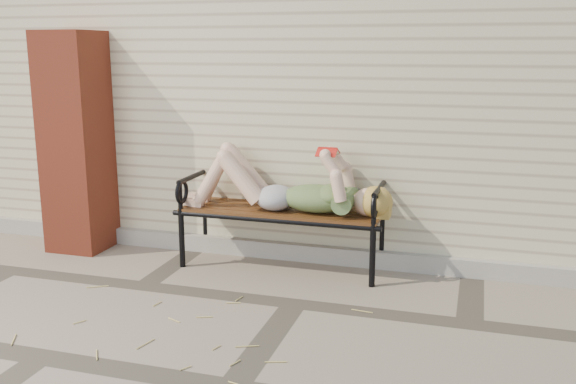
% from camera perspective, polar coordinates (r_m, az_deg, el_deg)
% --- Properties ---
extents(ground, '(80.00, 80.00, 0.00)m').
position_cam_1_polar(ground, '(4.81, 0.59, -9.90)').
color(ground, gray).
rests_on(ground, ground).
extents(house_wall, '(8.00, 4.00, 3.00)m').
position_cam_1_polar(house_wall, '(7.38, 7.20, 9.90)').
color(house_wall, beige).
rests_on(house_wall, ground).
extents(foundation_strip, '(8.00, 0.10, 0.15)m').
position_cam_1_polar(foundation_strip, '(5.67, 3.33, -5.56)').
color(foundation_strip, '#A6A196').
rests_on(foundation_strip, ground).
extents(brick_pillar, '(0.50, 0.50, 2.00)m').
position_cam_1_polar(brick_pillar, '(6.20, -18.28, 4.19)').
color(brick_pillar, '#9B3823').
rests_on(brick_pillar, ground).
extents(garden_bench, '(1.87, 0.74, 1.21)m').
position_cam_1_polar(garden_bench, '(5.51, -0.19, 0.42)').
color(garden_bench, black).
rests_on(garden_bench, ground).
extents(reading_woman, '(1.76, 0.40, 0.55)m').
position_cam_1_polar(reading_woman, '(5.36, -0.50, 0.51)').
color(reading_woman, '#0B3B4F').
rests_on(reading_woman, ground).
extents(straw_scatter, '(2.83, 1.63, 0.01)m').
position_cam_1_polar(straw_scatter, '(4.27, -10.18, -13.13)').
color(straw_scatter, tan).
rests_on(straw_scatter, ground).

